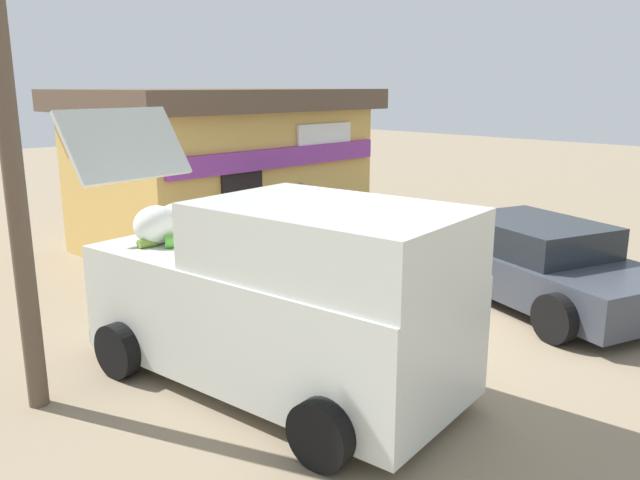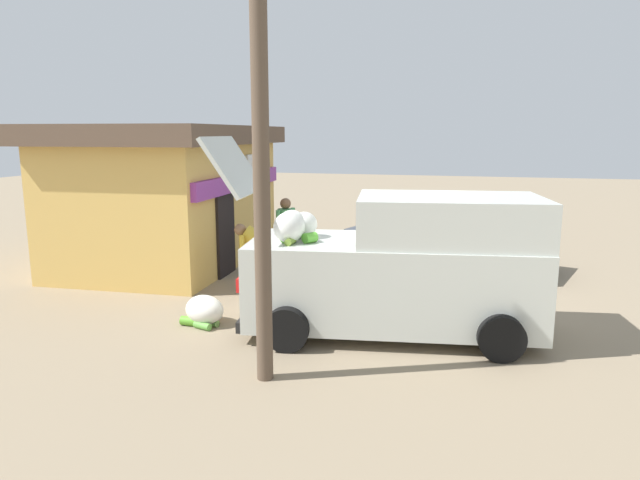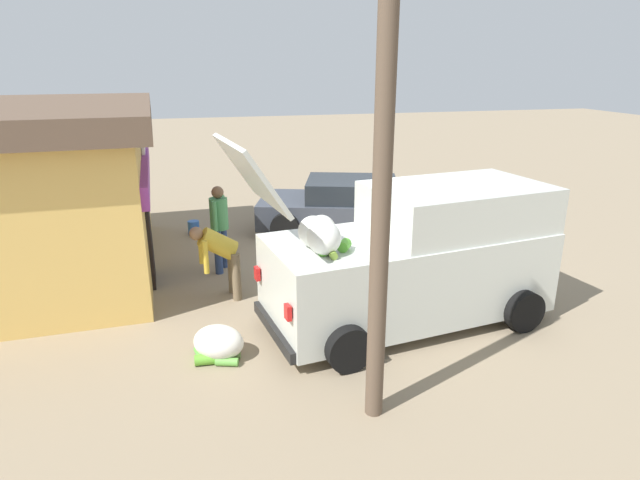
{
  "view_description": "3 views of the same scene",
  "coord_description": "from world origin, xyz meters",
  "px_view_note": "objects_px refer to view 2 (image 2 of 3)",
  "views": [
    {
      "loc": [
        -6.88,
        -4.98,
        3.22
      ],
      "look_at": [
        -0.97,
        1.14,
        1.15
      ],
      "focal_mm": 35.72,
      "sensor_mm": 36.0,
      "label": 1
    },
    {
      "loc": [
        -10.93,
        -0.98,
        2.99
      ],
      "look_at": [
        -1.06,
        1.67,
        1.04
      ],
      "focal_mm": 31.61,
      "sensor_mm": 36.0,
      "label": 2
    },
    {
      "loc": [
        -9.72,
        3.26,
        3.86
      ],
      "look_at": [
        -1.22,
        1.1,
        0.91
      ],
      "focal_mm": 29.99,
      "sensor_mm": 36.0,
      "label": 3
    }
  ],
  "objects_px": {
    "parked_sedan": "(445,240)",
    "vendor_standing": "(286,231)",
    "delivery_van": "(402,266)",
    "paint_bucket": "(299,245)",
    "storefront_bar": "(171,193)",
    "unloaded_banana_pile": "(204,311)",
    "customer_bending": "(260,250)"
  },
  "relations": [
    {
      "from": "delivery_van",
      "to": "unloaded_banana_pile",
      "type": "bearing_deg",
      "value": 98.27
    },
    {
      "from": "storefront_bar",
      "to": "vendor_standing",
      "type": "height_order",
      "value": "storefront_bar"
    },
    {
      "from": "vendor_standing",
      "to": "customer_bending",
      "type": "bearing_deg",
      "value": 175.93
    },
    {
      "from": "storefront_bar",
      "to": "customer_bending",
      "type": "bearing_deg",
      "value": -123.37
    },
    {
      "from": "vendor_standing",
      "to": "paint_bucket",
      "type": "bearing_deg",
      "value": 10.98
    },
    {
      "from": "delivery_van",
      "to": "vendor_standing",
      "type": "distance_m",
      "value": 3.95
    },
    {
      "from": "storefront_bar",
      "to": "paint_bucket",
      "type": "relative_size",
      "value": 18.09
    },
    {
      "from": "storefront_bar",
      "to": "vendor_standing",
      "type": "distance_m",
      "value": 3.16
    },
    {
      "from": "customer_bending",
      "to": "paint_bucket",
      "type": "relative_size",
      "value": 3.93
    },
    {
      "from": "storefront_bar",
      "to": "delivery_van",
      "type": "bearing_deg",
      "value": -120.78
    },
    {
      "from": "delivery_van",
      "to": "parked_sedan",
      "type": "height_order",
      "value": "delivery_van"
    },
    {
      "from": "storefront_bar",
      "to": "unloaded_banana_pile",
      "type": "relative_size",
      "value": 6.83
    },
    {
      "from": "storefront_bar",
      "to": "delivery_van",
      "type": "relative_size",
      "value": 1.2
    },
    {
      "from": "vendor_standing",
      "to": "customer_bending",
      "type": "xyz_separation_m",
      "value": [
        -1.3,
        0.09,
        -0.14
      ]
    },
    {
      "from": "parked_sedan",
      "to": "unloaded_banana_pile",
      "type": "distance_m",
      "value": 6.22
    },
    {
      "from": "delivery_van",
      "to": "paint_bucket",
      "type": "xyz_separation_m",
      "value": [
        5.22,
        3.23,
        -0.87
      ]
    },
    {
      "from": "storefront_bar",
      "to": "customer_bending",
      "type": "relative_size",
      "value": 4.61
    },
    {
      "from": "customer_bending",
      "to": "paint_bucket",
      "type": "bearing_deg",
      "value": 5.78
    },
    {
      "from": "paint_bucket",
      "to": "unloaded_banana_pile",
      "type": "bearing_deg",
      "value": -178.26
    },
    {
      "from": "storefront_bar",
      "to": "vendor_standing",
      "type": "bearing_deg",
      "value": -101.84
    },
    {
      "from": "vendor_standing",
      "to": "paint_bucket",
      "type": "distance_m",
      "value": 2.57
    },
    {
      "from": "delivery_van",
      "to": "unloaded_banana_pile",
      "type": "distance_m",
      "value": 3.2
    },
    {
      "from": "delivery_van",
      "to": "unloaded_banana_pile",
      "type": "height_order",
      "value": "delivery_van"
    },
    {
      "from": "customer_bending",
      "to": "paint_bucket",
      "type": "xyz_separation_m",
      "value": [
        3.7,
        0.37,
        -0.66
      ]
    },
    {
      "from": "parked_sedan",
      "to": "vendor_standing",
      "type": "distance_m",
      "value": 3.73
    },
    {
      "from": "vendor_standing",
      "to": "paint_bucket",
      "type": "relative_size",
      "value": 4.98
    },
    {
      "from": "customer_bending",
      "to": "delivery_van",
      "type": "bearing_deg",
      "value": -117.98
    },
    {
      "from": "parked_sedan",
      "to": "unloaded_banana_pile",
      "type": "bearing_deg",
      "value": 145.68
    },
    {
      "from": "paint_bucket",
      "to": "delivery_van",
      "type": "bearing_deg",
      "value": -148.2
    },
    {
      "from": "delivery_van",
      "to": "customer_bending",
      "type": "bearing_deg",
      "value": 62.02
    },
    {
      "from": "delivery_van",
      "to": "parked_sedan",
      "type": "bearing_deg",
      "value": -5.33
    },
    {
      "from": "unloaded_banana_pile",
      "to": "customer_bending",
      "type": "bearing_deg",
      "value": -5.86
    }
  ]
}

